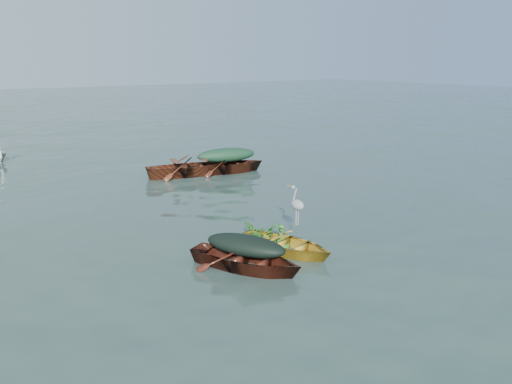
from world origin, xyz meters
TOP-DOWN VIEW (x-y plane):
  - ground at (0.00, 0.00)m, footprint 140.00×140.00m
  - yellow_dinghy at (-1.17, -1.90)m, footprint 2.04×3.01m
  - dark_covered_boat at (-2.39, -2.15)m, footprint 2.52×3.38m
  - green_tarp_boat at (2.01, 5.67)m, footprint 4.22×2.20m
  - open_wooden_boat at (0.61, 6.02)m, footprint 4.45×2.26m
  - dark_tarp_cover at (-2.39, -2.15)m, footprint 1.38×1.86m
  - green_tarp_cover at (2.01, 5.67)m, footprint 2.32×1.21m
  - thwart_benches at (0.61, 6.02)m, footprint 2.26×1.26m
  - heron at (-0.66, -1.67)m, footprint 0.40×0.47m
  - dinghy_weeds at (-1.32, -1.37)m, footprint 0.96×1.08m

SIDE VIEW (x-z plane):
  - ground at x=0.00m, z-range 0.00..0.00m
  - yellow_dinghy at x=-1.17m, z-range -0.36..0.36m
  - dark_covered_boat at x=-2.39m, z-range -0.38..0.38m
  - green_tarp_boat at x=2.01m, z-range -0.46..0.46m
  - open_wooden_boat at x=0.61m, z-range -0.49..0.49m
  - thwart_benches at x=0.61m, z-range 0.49..0.53m
  - dark_tarp_cover at x=-2.39m, z-range 0.38..0.78m
  - dinghy_weeds at x=-1.32m, z-range 0.36..0.96m
  - green_tarp_cover at x=2.01m, z-range 0.46..0.98m
  - heron at x=-0.66m, z-range 0.36..1.28m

